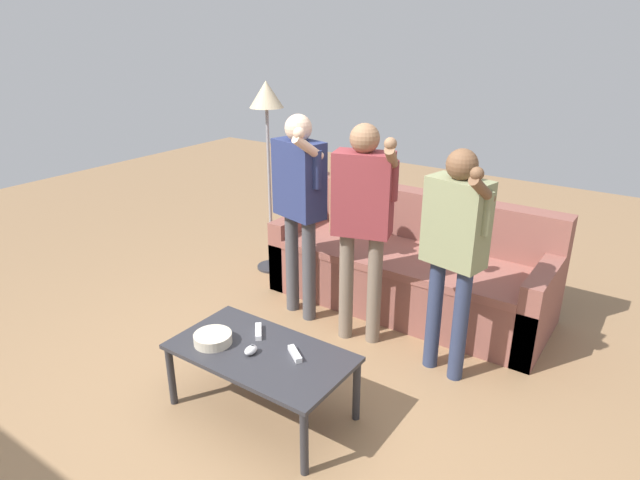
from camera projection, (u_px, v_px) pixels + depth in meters
The scene contains 11 objects.
ground_plane at pixel (267, 400), 3.27m from camera, with size 12.00×12.00×0.00m, color #93704C.
couch at pixel (410, 269), 4.32m from camera, with size 2.18×0.84×0.87m.
coffee_table at pixel (261, 358), 3.05m from camera, with size 1.04×0.57×0.41m.
snack_bowl at pixel (213, 338), 3.10m from camera, with size 0.22×0.22×0.06m, color beige.
game_remote_nunchuk at pixel (251, 350), 3.00m from camera, with size 0.06×0.09×0.05m.
floor_lamp at pixel (267, 114), 4.55m from camera, with size 0.29×0.29×1.70m.
player_left at pixel (299, 194), 3.91m from camera, with size 0.45×0.40×1.55m.
player_center at pixel (363, 211), 3.57m from camera, with size 0.49×0.31×1.55m.
player_right at pixel (455, 240), 3.21m from camera, with size 0.43×0.36×1.48m.
game_remote_wand_near at pixel (295, 354), 2.98m from camera, with size 0.14×0.12×0.03m.
game_remote_wand_far at pixel (258, 331), 3.20m from camera, with size 0.13×0.14×0.03m.
Camera 1 is at (1.78, -2.03, 2.11)m, focal length 30.31 mm.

